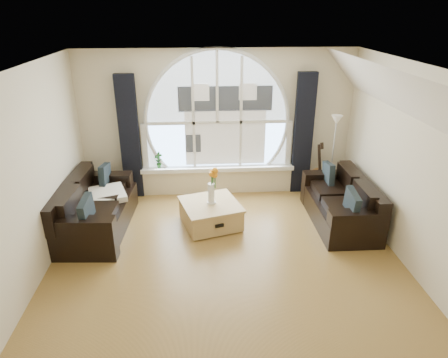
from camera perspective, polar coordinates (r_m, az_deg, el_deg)
ground at (r=5.54m, az=0.66°, el=-13.80°), size 5.00×5.50×0.01m
ceiling at (r=4.45m, az=0.82°, el=14.99°), size 5.00×5.50×0.01m
wall_back at (r=7.42m, az=-0.99°, el=7.86°), size 5.00×0.01×2.70m
wall_left at (r=5.28m, az=-27.45°, el=-1.67°), size 0.01×5.50×2.70m
wall_right at (r=5.61m, az=27.10°, el=-0.17°), size 0.01×5.50×2.70m
attic_slope at (r=5.18m, az=26.25°, el=9.90°), size 0.92×5.50×0.72m
arched_window at (r=7.32m, az=-0.99°, el=9.87°), size 2.60×0.06×2.15m
window_sill at (r=7.60m, az=-0.90°, el=1.55°), size 2.90×0.22×0.08m
window_frame at (r=7.29m, az=-0.98°, el=9.82°), size 2.76×0.08×2.15m
neighbor_house at (r=7.35m, az=0.21°, el=8.92°), size 1.70×0.02×1.50m
curtain_left at (r=7.46m, az=-13.35°, el=5.70°), size 0.35×0.12×2.30m
curtain_right at (r=7.61m, az=11.26°, el=6.25°), size 0.35×0.12×2.30m
sofa_left at (r=6.71m, az=-17.91°, el=-3.86°), size 1.06×1.94×0.83m
sofa_right at (r=6.87m, az=16.34°, el=-3.00°), size 0.88×1.75×0.77m
coffee_chest at (r=6.60m, az=-1.93°, el=-4.88°), size 1.11×1.11×0.44m
throw_blanket at (r=6.85m, az=-16.35°, el=-2.12°), size 0.71×0.71×0.10m
vase_flowers at (r=6.35m, az=-1.87°, el=-0.36°), size 0.24×0.24×0.70m
floor_lamp at (r=7.56m, az=15.25°, el=2.91°), size 0.24×0.24×1.60m
guitar at (r=7.80m, az=13.28°, el=1.63°), size 0.42×0.34×1.06m
potted_plant at (r=7.56m, az=-9.39°, el=2.69°), size 0.19×0.15×0.31m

